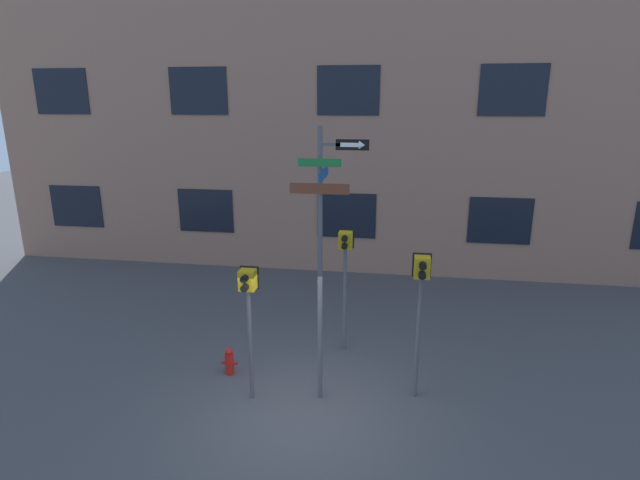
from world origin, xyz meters
TOP-DOWN VIEW (x-y plane):
  - ground_plane at (0.00, 0.00)m, footprint 60.00×60.00m
  - building_facade at (-0.00, 8.30)m, footprint 24.00×0.63m
  - street_sign_pole at (0.34, 0.61)m, footprint 1.35×1.04m
  - pedestrian_signal_left at (-1.01, 0.39)m, footprint 0.35×0.40m
  - pedestrian_signal_right at (2.10, 0.95)m, footprint 0.35×0.40m
  - pedestrian_signal_across at (0.53, 2.65)m, footprint 0.36×0.40m
  - fire_hydrant at (-1.73, 1.18)m, footprint 0.35×0.19m

SIDE VIEW (x-z plane):
  - ground_plane at x=0.00m, z-range 0.00..0.00m
  - fire_hydrant at x=-1.73m, z-range -0.01..0.58m
  - pedestrian_signal_left at x=-1.01m, z-range 0.73..3.37m
  - pedestrian_signal_across at x=0.53m, z-range 0.78..3.61m
  - pedestrian_signal_right at x=2.10m, z-range 0.79..3.66m
  - street_sign_pole at x=0.34m, z-range 0.51..5.67m
  - building_facade at x=0.00m, z-range 0.00..11.70m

